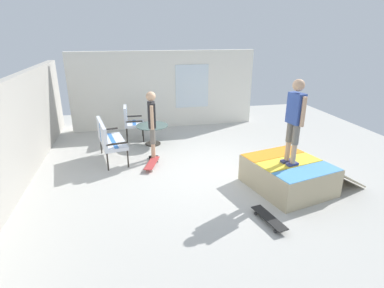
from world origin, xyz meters
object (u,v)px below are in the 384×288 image
at_px(person_skater, 295,116).
at_px(skateboard_by_bench, 152,163).
at_px(skateboard_spare, 269,218).
at_px(skate_ramp, 289,175).
at_px(patio_table, 152,131).
at_px(patio_bench, 108,137).
at_px(person_watching, 152,121).
at_px(patio_chair_near_house, 130,120).

relative_size(person_skater, skateboard_by_bench, 2.03).
distance_m(person_skater, skateboard_spare, 1.96).
bearing_deg(skate_ramp, patio_table, 38.40).
xyz_separation_m(patio_bench, patio_table, (0.96, -1.17, -0.21)).
bearing_deg(patio_table, skateboard_by_bench, 174.14).
height_order(skate_ramp, skateboard_spare, skate_ramp).
bearing_deg(skateboard_spare, person_watching, 28.04).
bearing_deg(patio_chair_near_house, person_skater, -141.60).
distance_m(patio_table, person_skater, 4.25).
height_order(patio_chair_near_house, skateboard_spare, patio_chair_near_house).
bearing_deg(patio_chair_near_house, skateboard_spare, -155.52).
distance_m(patio_bench, person_skater, 4.39).
distance_m(patio_bench, skateboard_spare, 4.33).
height_order(patio_table, person_watching, person_watching).
xyz_separation_m(patio_chair_near_house, person_watching, (-1.66, -0.51, 0.40)).
xyz_separation_m(patio_chair_near_house, skateboard_spare, (-4.80, -2.19, -0.53)).
xyz_separation_m(skateboard_by_bench, skateboard_spare, (-2.72, -1.75, 0.00)).
height_order(skate_ramp, patio_chair_near_house, patio_chair_near_house).
distance_m(patio_bench, skateboard_by_bench, 1.28).
height_order(patio_bench, skateboard_spare, patio_bench).
height_order(person_watching, skateboard_spare, person_watching).
distance_m(patio_chair_near_house, skateboard_by_bench, 2.19).
height_order(patio_bench, patio_table, patio_bench).
xyz_separation_m(skate_ramp, person_watching, (2.06, 2.60, 0.72)).
bearing_deg(patio_chair_near_house, skate_ramp, -140.06).
distance_m(skate_ramp, person_watching, 3.40).
distance_m(patio_bench, patio_table, 1.53).
bearing_deg(skateboard_by_bench, skate_ramp, -121.46).
bearing_deg(person_skater, patio_chair_near_house, 38.40).
height_order(skate_ramp, person_skater, person_skater).
bearing_deg(skateboard_spare, skateboard_by_bench, 32.76).
relative_size(patio_chair_near_house, person_watching, 0.59).
height_order(patio_bench, skateboard_by_bench, patio_bench).
bearing_deg(person_watching, skateboard_spare, -151.96).
relative_size(patio_bench, skateboard_spare, 1.62).
relative_size(patio_table, person_skater, 0.54).
distance_m(skate_ramp, person_skater, 1.27).
height_order(person_skater, skateboard_spare, person_skater).
bearing_deg(person_watching, skateboard_by_bench, 169.91).
relative_size(person_watching, skateboard_spare, 2.11).
height_order(patio_chair_near_house, skateboard_by_bench, patio_chair_near_house).
bearing_deg(skate_ramp, skateboard_by_bench, 58.54).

